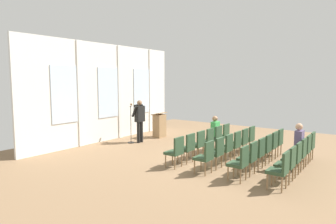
{
  "coord_description": "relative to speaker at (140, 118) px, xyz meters",
  "views": [
    {
      "loc": [
        -8.63,
        -4.03,
        2.61
      ],
      "look_at": [
        0.13,
        2.43,
        1.42
      ],
      "focal_mm": 31.37,
      "sensor_mm": 36.0,
      "label": 1
    }
  ],
  "objects": [
    {
      "name": "ground_plane",
      "position": [
        -0.43,
        -4.13,
        -1.04
      ],
      "size": [
        14.56,
        14.56,
        0.0
      ],
      "primitive_type": "plane",
      "color": "#846647"
    },
    {
      "name": "rear_partition",
      "position": [
        -0.4,
        1.46,
        1.03
      ],
      "size": [
        8.08,
        0.14,
        4.14
      ],
      "color": "silver",
      "rests_on": "ground"
    },
    {
      "name": "speaker",
      "position": [
        0.0,
        0.0,
        0.0
      ],
      "size": [
        0.52,
        0.69,
        1.78
      ],
      "color": "black",
      "rests_on": "ground"
    },
    {
      "name": "mic_stand",
      "position": [
        -0.29,
        0.22,
        -0.7
      ],
      "size": [
        0.28,
        0.28,
        1.55
      ],
      "color": "black",
      "rests_on": "ground"
    },
    {
      "name": "lectern",
      "position": [
        1.38,
        0.02,
        -0.48
      ],
      "size": [
        0.6,
        0.48,
        1.16
      ],
      "color": "#93724C",
      "rests_on": "ground"
    },
    {
      "name": "chair_r0_c0",
      "position": [
        -2.04,
        -3.27,
        -0.5
      ],
      "size": [
        0.46,
        0.44,
        0.94
      ],
      "color": "olive",
      "rests_on": "ground"
    },
    {
      "name": "chair_r0_c1",
      "position": [
        -1.4,
        -3.27,
        -0.5
      ],
      "size": [
        0.46,
        0.44,
        0.94
      ],
      "color": "olive",
      "rests_on": "ground"
    },
    {
      "name": "chair_r0_c2",
      "position": [
        -0.75,
        -3.27,
        -0.5
      ],
      "size": [
        0.46,
        0.44,
        0.94
      ],
      "color": "olive",
      "rests_on": "ground"
    },
    {
      "name": "chair_r0_c3",
      "position": [
        -0.11,
        -3.27,
        -0.5
      ],
      "size": [
        0.46,
        0.44,
        0.94
      ],
      "color": "olive",
      "rests_on": "ground"
    },
    {
      "name": "chair_r0_c4",
      "position": [
        0.53,
        -3.27,
        -0.5
      ],
      "size": [
        0.46,
        0.44,
        0.94
      ],
      "color": "olive",
      "rests_on": "ground"
    },
    {
      "name": "audience_r0_c4",
      "position": [
        0.53,
        -3.19,
        -0.31
      ],
      "size": [
        0.36,
        0.39,
        1.31
      ],
      "color": "#2D2D33",
      "rests_on": "ground"
    },
    {
      "name": "chair_r0_c5",
      "position": [
        1.18,
        -3.27,
        -0.5
      ],
      "size": [
        0.46,
        0.44,
        0.94
      ],
      "color": "olive",
      "rests_on": "ground"
    },
    {
      "name": "chair_r1_c0",
      "position": [
        -2.04,
        -4.28,
        -0.5
      ],
      "size": [
        0.46,
        0.44,
        0.94
      ],
      "color": "olive",
      "rests_on": "ground"
    },
    {
      "name": "chair_r1_c1",
      "position": [
        -1.4,
        -4.28,
        -0.5
      ],
      "size": [
        0.46,
        0.44,
        0.94
      ],
      "color": "olive",
      "rests_on": "ground"
    },
    {
      "name": "chair_r1_c2",
      "position": [
        -0.75,
        -4.28,
        -0.5
      ],
      "size": [
        0.46,
        0.44,
        0.94
      ],
      "color": "olive",
      "rests_on": "ground"
    },
    {
      "name": "chair_r1_c3",
      "position": [
        -0.11,
        -4.28,
        -0.5
      ],
      "size": [
        0.46,
        0.44,
        0.94
      ],
      "color": "olive",
      "rests_on": "ground"
    },
    {
      "name": "chair_r1_c4",
      "position": [
        0.53,
        -4.28,
        -0.5
      ],
      "size": [
        0.46,
        0.44,
        0.94
      ],
      "color": "olive",
      "rests_on": "ground"
    },
    {
      "name": "chair_r1_c5",
      "position": [
        1.18,
        -4.28,
        -0.5
      ],
      "size": [
        0.46,
        0.44,
        0.94
      ],
      "color": "olive",
      "rests_on": "ground"
    },
    {
      "name": "chair_r2_c0",
      "position": [
        -2.04,
        -5.29,
        -0.5
      ],
      "size": [
        0.46,
        0.44,
        0.94
      ],
      "color": "olive",
      "rests_on": "ground"
    },
    {
      "name": "chair_r2_c1",
      "position": [
        -1.4,
        -5.29,
        -0.5
      ],
      "size": [
        0.46,
        0.44,
        0.94
      ],
      "color": "olive",
      "rests_on": "ground"
    },
    {
      "name": "chair_r2_c2",
      "position": [
        -0.75,
        -5.29,
        -0.5
      ],
      "size": [
        0.46,
        0.44,
        0.94
      ],
      "color": "olive",
      "rests_on": "ground"
    },
    {
      "name": "chair_r2_c3",
      "position": [
        -0.11,
        -5.29,
        -0.5
      ],
      "size": [
        0.46,
        0.44,
        0.94
      ],
      "color": "olive",
      "rests_on": "ground"
    },
    {
      "name": "chair_r2_c4",
      "position": [
        0.53,
        -5.29,
        -0.5
      ],
      "size": [
        0.46,
        0.44,
        0.94
      ],
      "color": "olive",
      "rests_on": "ground"
    },
    {
      "name": "chair_r2_c5",
      "position": [
        1.18,
        -5.29,
        -0.5
      ],
      "size": [
        0.46,
        0.44,
        0.94
      ],
      "color": "olive",
      "rests_on": "ground"
    },
    {
      "name": "chair_r3_c0",
      "position": [
        -2.04,
        -6.3,
        -0.5
      ],
      "size": [
        0.46,
        0.44,
        0.94
      ],
      "color": "olive",
      "rests_on": "ground"
    },
    {
      "name": "chair_r3_c1",
      "position": [
        -1.4,
        -6.3,
        -0.5
      ],
      "size": [
        0.46,
        0.44,
        0.94
      ],
      "color": "olive",
      "rests_on": "ground"
    },
    {
      "name": "chair_r3_c2",
      "position": [
        -0.75,
        -6.3,
        -0.5
      ],
      "size": [
        0.46,
        0.44,
        0.94
      ],
      "color": "olive",
      "rests_on": "ground"
    },
    {
      "name": "chair_r3_c3",
      "position": [
        -0.11,
        -6.3,
        -0.5
      ],
      "size": [
        0.46,
        0.44,
        0.94
      ],
      "color": "olive",
      "rests_on": "ground"
    },
    {
      "name": "audience_r3_c3",
      "position": [
        -0.11,
        -6.22,
        -0.28
      ],
      "size": [
        0.36,
        0.39,
        1.38
      ],
      "color": "#2D2D33",
      "rests_on": "ground"
    },
    {
      "name": "chair_r3_c4",
      "position": [
        0.53,
        -6.3,
        -0.5
      ],
      "size": [
        0.46,
        0.44,
        0.94
      ],
      "color": "olive",
      "rests_on": "ground"
    },
    {
      "name": "chair_r3_c5",
      "position": [
        1.18,
        -6.3,
        -0.5
      ],
      "size": [
        0.46,
        0.44,
        0.94
      ],
      "color": "olive",
      "rests_on": "ground"
    }
  ]
}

